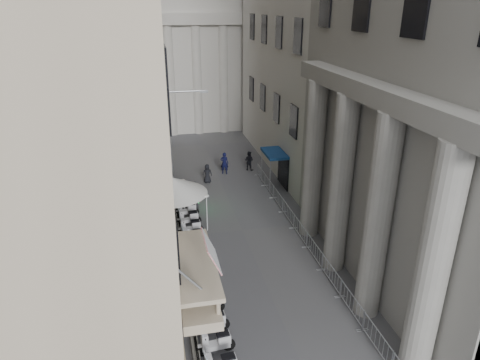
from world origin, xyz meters
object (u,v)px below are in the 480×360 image
at_px(street_lamp, 175,141).
at_px(pedestrian_b, 249,161).
at_px(pedestrian_a, 224,163).
at_px(security_tent, 185,188).
at_px(info_kiosk, 195,197).

xyz_separation_m(street_lamp, pedestrian_b, (6.84, 6.55, -4.31)).
relative_size(street_lamp, pedestrian_a, 4.38).
distance_m(security_tent, pedestrian_b, 12.27).
height_order(security_tent, pedestrian_a, security_tent).
height_order(info_kiosk, pedestrian_b, info_kiosk).
relative_size(info_kiosk, pedestrian_a, 1.04).
bearing_deg(pedestrian_a, info_kiosk, 85.10).
bearing_deg(security_tent, street_lamp, 93.92).
bearing_deg(street_lamp, info_kiosk, -29.66).
distance_m(street_lamp, pedestrian_b, 10.40).
relative_size(info_kiosk, pedestrian_b, 1.16).
height_order(street_lamp, info_kiosk, street_lamp).
distance_m(security_tent, info_kiosk, 3.65).
bearing_deg(security_tent, pedestrian_a, 66.24).
bearing_deg(pedestrian_a, street_lamp, 74.99).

